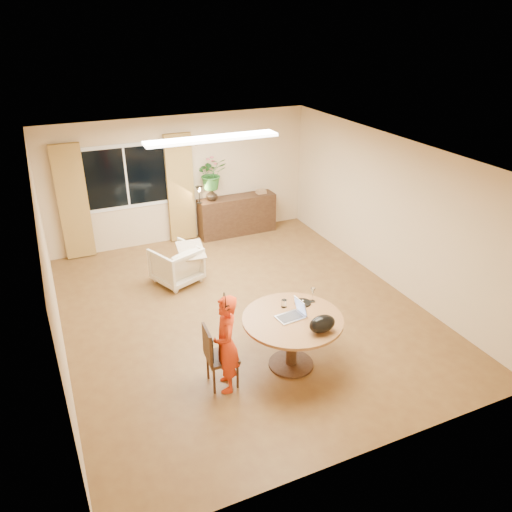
{
  "coord_description": "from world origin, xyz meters",
  "views": [
    {
      "loc": [
        -2.63,
        -6.41,
        4.38
      ],
      "look_at": [
        0.15,
        -0.2,
        1.06
      ],
      "focal_mm": 35.0,
      "sensor_mm": 36.0,
      "label": 1
    }
  ],
  "objects_px": {
    "dining_chair": "(222,355)",
    "sideboard": "(237,215)",
    "dining_table": "(292,328)",
    "child": "(226,344)",
    "armchair": "(176,265)"
  },
  "relations": [
    {
      "from": "dining_chair",
      "to": "sideboard",
      "type": "distance_m",
      "value": 4.96
    },
    {
      "from": "dining_table",
      "to": "child",
      "type": "bearing_deg",
      "value": -176.7
    },
    {
      "from": "sideboard",
      "to": "armchair",
      "type": "bearing_deg",
      "value": -138.54
    },
    {
      "from": "dining_chair",
      "to": "armchair",
      "type": "height_order",
      "value": "dining_chair"
    },
    {
      "from": "child",
      "to": "sideboard",
      "type": "distance_m",
      "value": 5.04
    },
    {
      "from": "dining_table",
      "to": "child",
      "type": "relative_size",
      "value": 1.0
    },
    {
      "from": "dining_chair",
      "to": "child",
      "type": "relative_size",
      "value": 0.65
    },
    {
      "from": "dining_table",
      "to": "sideboard",
      "type": "xyz_separation_m",
      "value": [
        1.05,
        4.56,
        -0.18
      ]
    },
    {
      "from": "child",
      "to": "dining_chair",
      "type": "bearing_deg",
      "value": -149.55
    },
    {
      "from": "dining_table",
      "to": "armchair",
      "type": "relative_size",
      "value": 1.79
    },
    {
      "from": "armchair",
      "to": "sideboard",
      "type": "bearing_deg",
      "value": -160.99
    },
    {
      "from": "dining_table",
      "to": "armchair",
      "type": "height_order",
      "value": "dining_table"
    },
    {
      "from": "armchair",
      "to": "sideboard",
      "type": "distance_m",
      "value": 2.43
    },
    {
      "from": "child",
      "to": "armchair",
      "type": "distance_m",
      "value": 3.03
    },
    {
      "from": "dining_chair",
      "to": "child",
      "type": "xyz_separation_m",
      "value": [
        0.03,
        -0.09,
        0.23
      ]
    }
  ]
}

